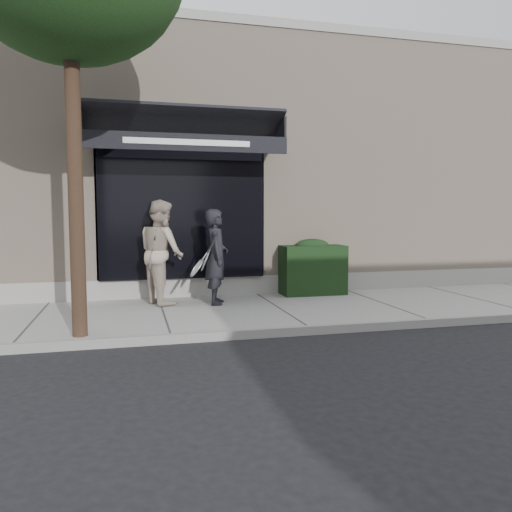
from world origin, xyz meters
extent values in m
plane|color=black|center=(0.00, 0.00, 0.00)|extent=(80.00, 80.00, 0.00)
cube|color=gray|center=(0.00, 0.00, 0.06)|extent=(20.00, 3.00, 0.12)
cube|color=gray|center=(0.00, -1.55, 0.07)|extent=(20.00, 0.10, 0.14)
cube|color=#C9B299|center=(0.00, 5.00, 2.75)|extent=(14.00, 7.00, 5.50)
cube|color=gray|center=(0.00, 1.70, 0.25)|extent=(14.02, 0.42, 0.50)
cube|color=gray|center=(0.00, 1.65, 5.55)|extent=(14.30, 0.35, 0.18)
cube|color=black|center=(-1.50, 1.55, 1.80)|extent=(3.20, 0.30, 2.60)
cube|color=gray|center=(-3.10, 1.70, 1.80)|extent=(0.08, 0.40, 2.60)
cube|color=gray|center=(0.10, 1.70, 1.80)|extent=(0.08, 0.40, 2.60)
cube|color=gray|center=(-1.50, 1.70, 3.14)|extent=(3.36, 0.40, 0.12)
cube|color=black|center=(-1.50, 1.00, 3.40)|extent=(3.60, 1.03, 0.55)
cube|color=black|center=(-1.50, 0.50, 3.01)|extent=(3.60, 0.05, 0.30)
cube|color=white|center=(-1.50, 0.47, 3.01)|extent=(2.20, 0.01, 0.10)
cube|color=black|center=(-3.28, 1.00, 3.32)|extent=(0.04, 1.00, 0.45)
cube|color=black|center=(0.28, 1.00, 3.32)|extent=(0.04, 1.00, 0.45)
cube|color=black|center=(1.10, 1.25, 0.62)|extent=(1.30, 0.70, 1.00)
ellipsoid|color=black|center=(1.10, 1.25, 1.12)|extent=(0.71, 0.38, 0.27)
cylinder|color=black|center=(-3.20, -1.30, 2.40)|extent=(0.20, 0.20, 4.80)
imported|color=black|center=(-0.99, 0.61, 0.99)|extent=(0.53, 0.70, 1.73)
torus|color=silver|center=(-1.23, 0.36, 0.94)|extent=(0.18, 0.32, 0.29)
cylinder|color=silver|center=(-1.23, 0.36, 0.94)|extent=(0.15, 0.28, 0.25)
cylinder|color=silver|center=(-1.23, 0.36, 0.94)|extent=(0.18, 0.05, 0.09)
cylinder|color=black|center=(-1.23, 0.36, 0.94)|extent=(0.20, 0.06, 0.11)
torus|color=silver|center=(-1.40, 0.27, 0.83)|extent=(0.22, 0.32, 0.26)
cylinder|color=silver|center=(-1.40, 0.27, 0.83)|extent=(0.18, 0.28, 0.22)
cylinder|color=silver|center=(-1.40, 0.27, 0.83)|extent=(0.16, 0.03, 0.12)
cylinder|color=black|center=(-1.40, 0.27, 0.83)|extent=(0.18, 0.05, 0.14)
imported|color=#BDAC97|center=(-1.96, 0.89, 1.07)|extent=(1.01, 1.13, 1.90)
torus|color=silver|center=(-2.15, 0.64, 0.98)|extent=(0.11, 0.31, 0.30)
cylinder|color=silver|center=(-2.15, 0.64, 0.98)|extent=(0.08, 0.27, 0.27)
cylinder|color=silver|center=(-2.15, 0.64, 0.98)|extent=(0.18, 0.04, 0.05)
cylinder|color=black|center=(-2.15, 0.64, 0.98)|extent=(0.20, 0.05, 0.07)
camera|label=1|loc=(-2.52, -8.34, 1.79)|focal=35.00mm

